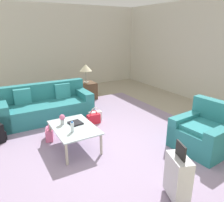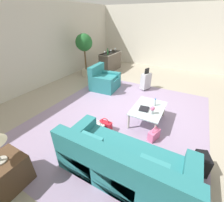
# 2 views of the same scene
# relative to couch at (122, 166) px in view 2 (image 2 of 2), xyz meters

# --- Properties ---
(ground_plane) EXTENTS (12.00, 12.00, 0.00)m
(ground_plane) POSITION_rel_couch_xyz_m (2.20, 0.60, -0.30)
(ground_plane) COLOR #A89E89
(wall_back) EXTENTS (10.24, 0.12, 3.10)m
(wall_back) POSITION_rel_couch_xyz_m (2.20, 4.66, 1.25)
(wall_back) COLOR beige
(wall_back) RESTS_ON ground
(wall_right) EXTENTS (0.12, 8.00, 3.10)m
(wall_right) POSITION_rel_couch_xyz_m (7.26, 0.60, 1.25)
(wall_right) COLOR beige
(wall_right) RESTS_ON ground
(area_rug) EXTENTS (5.20, 4.40, 0.01)m
(area_rug) POSITION_rel_couch_xyz_m (1.60, 0.80, -0.30)
(area_rug) COLOR #9984A3
(area_rug) RESTS_ON ground
(couch) EXTENTS (0.96, 2.27, 0.88)m
(couch) POSITION_rel_couch_xyz_m (0.00, 0.00, 0.00)
(couch) COLOR teal
(couch) RESTS_ON ground
(armchair) EXTENTS (1.03, 1.01, 0.91)m
(armchair) POSITION_rel_couch_xyz_m (3.09, 2.27, 0.00)
(armchair) COLOR teal
(armchair) RESTS_ON ground
(coffee_table) EXTENTS (1.09, 0.76, 0.44)m
(coffee_table) POSITION_rel_couch_xyz_m (1.80, 0.10, 0.09)
(coffee_table) COLOR silver
(coffee_table) RESTS_ON ground
(water_bottle) EXTENTS (0.06, 0.06, 0.20)m
(water_bottle) POSITION_rel_couch_xyz_m (2.00, 0.00, 0.23)
(water_bottle) COLOR silver
(water_bottle) RESTS_ON coffee_table
(coffee_table_book) EXTENTS (0.28, 0.26, 0.03)m
(coffee_table_book) POSITION_rel_couch_xyz_m (1.68, 0.18, 0.15)
(coffee_table_book) COLOR black
(coffee_table_book) RESTS_ON coffee_table
(flower_vase) EXTENTS (0.11, 0.11, 0.21)m
(flower_vase) POSITION_rel_couch_xyz_m (1.58, -0.05, 0.26)
(flower_vase) COLOR #B2B7BC
(flower_vase) RESTS_ON coffee_table
(side_table) EXTENTS (0.56, 0.56, 0.55)m
(side_table) POSITION_rel_couch_xyz_m (-1.00, 1.60, -0.03)
(side_table) COLOR #513823
(side_table) RESTS_ON ground
(bar_console) EXTENTS (1.46, 0.57, 0.91)m
(bar_console) POSITION_rel_couch_xyz_m (5.30, 3.20, 0.17)
(bar_console) COLOR brown
(bar_console) RESTS_ON ground
(wine_glass_leftmost) EXTENTS (0.08, 0.08, 0.15)m
(wine_glass_leftmost) POSITION_rel_couch_xyz_m (4.80, 3.22, 0.71)
(wine_glass_leftmost) COLOR silver
(wine_glass_leftmost) RESTS_ON bar_console
(wine_glass_left_of_centre) EXTENTS (0.08, 0.08, 0.15)m
(wine_glass_left_of_centre) POSITION_rel_couch_xyz_m (5.30, 3.17, 0.71)
(wine_glass_left_of_centre) COLOR silver
(wine_glass_left_of_centre) RESTS_ON bar_console
(wine_glass_right_of_centre) EXTENTS (0.08, 0.08, 0.15)m
(wine_glass_right_of_centre) POSITION_rel_couch_xyz_m (5.79, 3.18, 0.71)
(wine_glass_right_of_centre) COLOR silver
(wine_glass_right_of_centre) RESTS_ON bar_console
(wine_bottle_green) EXTENTS (0.07, 0.07, 0.30)m
(wine_bottle_green) POSITION_rel_couch_xyz_m (4.86, 3.09, 0.72)
(wine_bottle_green) COLOR #194C23
(wine_bottle_green) RESTS_ON bar_console
(suitcase_silver) EXTENTS (0.45, 0.34, 0.85)m
(suitcase_silver) POSITION_rel_couch_xyz_m (3.80, 0.80, 0.06)
(suitcase_silver) COLOR #B7B7BC
(suitcase_silver) RESTS_ON ground
(handbag_red) EXTENTS (0.15, 0.32, 0.36)m
(handbag_red) POSITION_rel_couch_xyz_m (0.97, 0.91, -0.17)
(handbag_red) COLOR red
(handbag_red) RESTS_ON ground
(handbag_pink) EXTENTS (0.35, 0.23, 0.36)m
(handbag_pink) POSITION_rel_couch_xyz_m (1.22, -0.24, -0.17)
(handbag_pink) COLOR pink
(handbag_pink) RESTS_ON ground
(handbag_white) EXTENTS (0.17, 0.33, 0.36)m
(handbag_white) POSITION_rel_couch_xyz_m (0.81, 1.03, -0.17)
(handbag_white) COLOR white
(handbag_white) RESTS_ON ground
(backpack_black) EXTENTS (0.35, 0.32, 0.40)m
(backpack_black) POSITION_rel_couch_xyz_m (0.79, -1.19, -0.11)
(backpack_black) COLOR black
(backpack_black) RESTS_ON ground
(potted_ficus) EXTENTS (0.74, 0.74, 1.89)m
(potted_ficus) POSITION_rel_couch_xyz_m (4.00, 3.80, 1.05)
(potted_ficus) COLOR #BCB299
(potted_ficus) RESTS_ON ground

